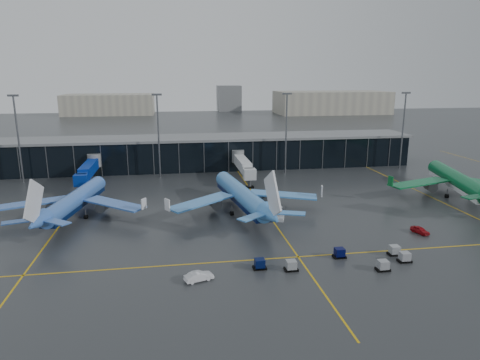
{
  "coord_description": "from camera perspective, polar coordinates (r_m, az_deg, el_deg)",
  "views": [
    {
      "loc": [
        -10.89,
        -81.62,
        30.74
      ],
      "look_at": [
        5.0,
        18.0,
        6.0
      ],
      "focal_mm": 32.0,
      "sensor_mm": 36.0,
      "label": 1
    }
  ],
  "objects": [
    {
      "name": "ground",
      "position": [
        87.9,
        -1.38,
        -6.7
      ],
      "size": [
        600.0,
        600.0,
        0.0
      ],
      "primitive_type": "plane",
      "color": "#282B2D",
      "rests_on": "ground"
    },
    {
      "name": "terminal_pier",
      "position": [
        146.24,
        -4.67,
        3.76
      ],
      "size": [
        142.0,
        17.0,
        10.7
      ],
      "color": "black",
      "rests_on": "ground"
    },
    {
      "name": "jet_bridges",
      "position": [
        129.59,
        -19.59,
        1.31
      ],
      "size": [
        94.0,
        27.5,
        7.2
      ],
      "color": "#595B60",
      "rests_on": "ground"
    },
    {
      "name": "flood_masts",
      "position": [
        133.65,
        -2.18,
        6.49
      ],
      "size": [
        203.0,
        0.5,
        25.5
      ],
      "color": "#595B60",
      "rests_on": "ground"
    },
    {
      "name": "distant_hangars",
      "position": [
        357.59,
        0.76,
        10.26
      ],
      "size": [
        260.0,
        71.0,
        22.0
      ],
      "color": "#B2AD99",
      "rests_on": "ground"
    },
    {
      "name": "taxi_lines",
      "position": [
        99.44,
        3.53,
        -4.25
      ],
      "size": [
        220.0,
        120.0,
        0.02
      ],
      "color": "gold",
      "rests_on": "ground"
    },
    {
      "name": "airliner_arkefly",
      "position": [
        101.58,
        -21.15,
        -1.23
      ],
      "size": [
        41.31,
        45.15,
        12.12
      ],
      "primitive_type": null,
      "rotation": [
        0.0,
        0.0,
        -0.19
      ],
      "color": "#3B6AC2",
      "rests_on": "ground"
    },
    {
      "name": "airliner_klm_near",
      "position": [
        97.76,
        0.16,
        -0.58
      ],
      "size": [
        43.02,
        47.35,
        13.0
      ],
      "primitive_type": null,
      "rotation": [
        0.0,
        0.0,
        0.15
      ],
      "color": "#4289D9",
      "rests_on": "ground"
    },
    {
      "name": "airliner_aer_lingus",
      "position": [
        124.02,
        27.11,
        1.09
      ],
      "size": [
        47.91,
        51.82,
        13.48
      ],
      "primitive_type": null,
      "rotation": [
        0.0,
        0.0,
        -0.24
      ],
      "color": "#0C6635",
      "rests_on": "ground"
    },
    {
      "name": "baggage_carts",
      "position": [
        74.91,
        13.99,
        -10.25
      ],
      "size": [
        27.0,
        7.4,
        1.7
      ],
      "color": "black",
      "rests_on": "ground"
    },
    {
      "name": "mobile_airstair",
      "position": [
        94.12,
        5.2,
        -4.85
      ],
      "size": [
        3.1,
        3.73,
        3.45
      ],
      "rotation": [
        0.0,
        0.0,
        -0.32
      ],
      "color": "silver",
      "rests_on": "ground"
    },
    {
      "name": "service_van_red",
      "position": [
        93.14,
        22.87,
        -6.18
      ],
      "size": [
        2.72,
        4.29,
        1.36
      ],
      "primitive_type": "imported",
      "rotation": [
        0.0,
        0.0,
        0.3
      ],
      "color": "#9F0C13",
      "rests_on": "ground"
    },
    {
      "name": "service_van_white",
      "position": [
        67.54,
        -5.5,
        -12.66
      ],
      "size": [
        4.79,
        2.92,
        1.49
      ],
      "primitive_type": "imported",
      "rotation": [
        0.0,
        0.0,
        1.89
      ],
      "color": "silver",
      "rests_on": "ground"
    }
  ]
}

